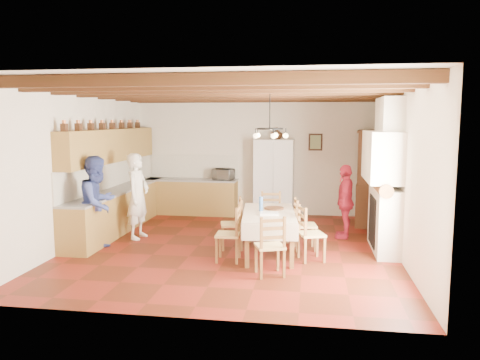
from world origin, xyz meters
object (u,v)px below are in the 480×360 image
chair_left_far (232,223)px  chair_end_near (270,245)px  chair_right_near (312,233)px  microwave (223,174)px  hutch (368,178)px  person_woman_blue (98,203)px  person_man (138,196)px  person_woman_red (345,201)px  refrigerator (274,178)px  dining_table (269,217)px  chair_end_far (271,216)px  chair_left_near (228,233)px  chair_right_far (305,224)px

chair_left_far → chair_end_near: (0.84, -1.42, 0.00)m
chair_right_near → microwave: microwave is taller
hutch → chair_end_near: hutch is taller
person_woman_blue → microwave: 3.90m
person_man → person_woman_red: bearing=-74.9°
refrigerator → person_woman_blue: refrigerator is taller
dining_table → microwave: microwave is taller
dining_table → microwave: size_ratio=3.74×
refrigerator → dining_table: (0.18, -3.47, -0.27)m
chair_right_near → chair_end_far: (-0.80, 1.30, 0.00)m
chair_end_far → person_man: person_man is taller
chair_end_far → person_woman_red: person_woman_red is taller
person_man → person_woman_red: size_ratio=1.15×
chair_left_near → person_woman_blue: 2.53m
refrigerator → chair_end_near: size_ratio=2.00×
chair_right_far → microwave: size_ratio=1.94×
chair_left_far → chair_end_far: 1.02m
chair_end_near → person_woman_blue: (-3.26, 0.94, 0.40)m
chair_right_far → person_woman_red: 1.31m
chair_left_near → chair_right_far: same height
refrigerator → chair_right_far: 3.20m
microwave → hutch: bearing=7.5°
chair_left_near → chair_end_near: 1.00m
person_woman_red → microwave: person_woman_red is taller
dining_table → chair_right_far: size_ratio=1.93×
dining_table → person_woman_red: (1.43, 1.43, 0.06)m
hutch → chair_left_far: size_ratio=2.26×
refrigerator → chair_end_near: 4.63m
chair_left_far → person_man: bearing=-115.6°
chair_right_near → chair_left_near: bearing=80.6°
person_woman_blue → person_man: bearing=-9.9°
dining_table → person_man: (-2.73, 0.76, 0.18)m
chair_end_near → hutch: bearing=-135.8°
chair_right_near → person_woman_red: bearing=-41.2°
chair_left_far → dining_table: bearing=55.2°
person_man → chair_left_far: bearing=-97.0°
chair_left_far → person_woman_blue: size_ratio=0.55×
chair_right_near → person_woman_blue: bearing=69.8°
dining_table → chair_end_near: bearing=-84.0°
person_woman_blue → refrigerator: bearing=-25.6°
chair_end_near → microwave: 4.75m
chair_end_near → chair_right_near: bearing=-146.1°
chair_end_near → microwave: microwave is taller
refrigerator → chair_left_near: refrigerator is taller
refrigerator → chair_end_far: size_ratio=2.00×
person_man → dining_table: bearing=-99.6°
chair_left_near → refrigerator: bearing=171.6°
chair_end_near → person_woman_red: person_woman_red is taller
chair_right_near → chair_end_far: 1.53m
dining_table → chair_end_far: (-0.05, 1.05, -0.21)m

